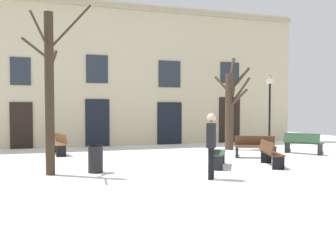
% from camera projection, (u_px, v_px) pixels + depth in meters
% --- Properties ---
extents(ground_plane, '(30.17, 30.17, 0.00)m').
position_uv_depth(ground_plane, '(181.00, 164.00, 12.96)').
color(ground_plane, white).
extents(building_facade, '(18.86, 0.60, 7.32)m').
position_uv_depth(building_facade, '(133.00, 74.00, 19.70)').
color(building_facade, beige).
rests_on(building_facade, ground).
extents(tree_near_facade, '(1.75, 1.94, 4.33)m').
position_uv_depth(tree_near_facade, '(230.00, 106.00, 17.51)').
color(tree_near_facade, '#423326').
rests_on(tree_near_facade, ground).
extents(tree_left_of_center, '(1.99, 1.58, 4.97)m').
position_uv_depth(tree_left_of_center, '(50.00, 89.00, 10.63)').
color(tree_left_of_center, '#382B1E').
rests_on(tree_left_of_center, ground).
extents(streetlamp, '(0.30, 0.30, 3.52)m').
position_uv_depth(streetlamp, '(270.00, 103.00, 18.23)').
color(streetlamp, black).
rests_on(streetlamp, ground).
extents(litter_bin, '(0.46, 0.46, 0.81)m').
position_uv_depth(litter_bin, '(96.00, 159.00, 11.08)').
color(litter_bin, black).
rests_on(litter_bin, ground).
extents(bench_near_lamp, '(0.79, 1.85, 0.87)m').
position_uv_depth(bench_near_lamp, '(57.00, 143.00, 15.55)').
color(bench_near_lamp, brown).
rests_on(bench_near_lamp, ground).
extents(bench_back_to_back_right, '(1.61, 1.02, 0.84)m').
position_uv_depth(bench_back_to_back_right, '(255.00, 147.00, 14.55)').
color(bench_back_to_back_right, '#51331E').
rests_on(bench_back_to_back_right, ground).
extents(bench_back_to_back_left, '(1.19, 1.56, 0.88)m').
position_uv_depth(bench_back_to_back_left, '(303.00, 143.00, 15.77)').
color(bench_back_to_back_left, '#2D4C33').
rests_on(bench_back_to_back_left, ground).
extents(bench_far_corner, '(0.93, 1.66, 0.84)m').
position_uv_depth(bench_far_corner, '(270.00, 153.00, 12.35)').
color(bench_far_corner, '#51331E').
rests_on(bench_far_corner, ground).
extents(bench_near_center_tree, '(1.20, 1.67, 0.88)m').
position_uv_depth(bench_near_center_tree, '(216.00, 153.00, 12.23)').
color(bench_near_center_tree, '#2D4C33').
rests_on(bench_near_center_tree, ground).
extents(person_strolling, '(0.39, 0.44, 1.75)m').
position_uv_depth(person_strolling, '(211.00, 143.00, 10.00)').
color(person_strolling, black).
rests_on(person_strolling, ground).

